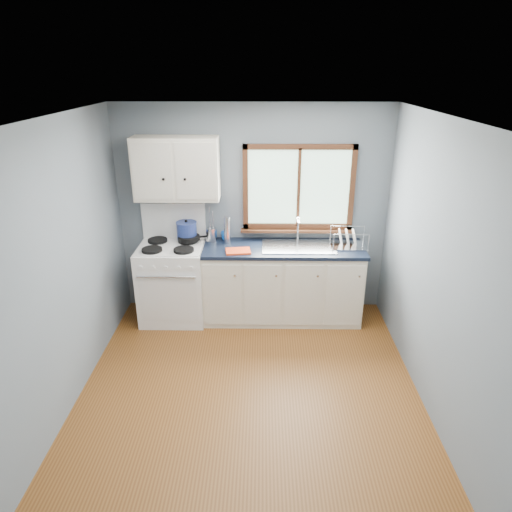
{
  "coord_description": "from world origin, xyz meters",
  "views": [
    {
      "loc": [
        0.11,
        -3.43,
        2.86
      ],
      "look_at": [
        0.05,
        0.9,
        1.05
      ],
      "focal_mm": 32.0,
      "sensor_mm": 36.0,
      "label": 1
    }
  ],
  "objects_px": {
    "base_cabinets": "(282,286)",
    "skillet": "(189,238)",
    "dish_rack": "(348,242)",
    "sink": "(298,252)",
    "gas_range": "(173,280)",
    "utensil_crock": "(211,234)",
    "thermos": "(227,230)",
    "stockpot": "(187,230)"
  },
  "relations": [
    {
      "from": "skillet",
      "to": "dish_rack",
      "type": "relative_size",
      "value": 0.97
    },
    {
      "from": "gas_range",
      "to": "thermos",
      "type": "xyz_separation_m",
      "value": [
        0.65,
        0.13,
        0.59
      ]
    },
    {
      "from": "stockpot",
      "to": "sink",
      "type": "bearing_deg",
      "value": -6.1
    },
    {
      "from": "skillet",
      "to": "base_cabinets",
      "type": "bearing_deg",
      "value": -20.21
    },
    {
      "from": "sink",
      "to": "utensil_crock",
      "type": "relative_size",
      "value": 2.01
    },
    {
      "from": "base_cabinets",
      "to": "utensil_crock",
      "type": "xyz_separation_m",
      "value": [
        -0.85,
        0.18,
        0.6
      ]
    },
    {
      "from": "sink",
      "to": "stockpot",
      "type": "height_order",
      "value": "sink"
    },
    {
      "from": "gas_range",
      "to": "stockpot",
      "type": "height_order",
      "value": "gas_range"
    },
    {
      "from": "gas_range",
      "to": "skillet",
      "type": "height_order",
      "value": "gas_range"
    },
    {
      "from": "utensil_crock",
      "to": "thermos",
      "type": "relative_size",
      "value": 1.29
    },
    {
      "from": "sink",
      "to": "thermos",
      "type": "bearing_deg",
      "value": 172.18
    },
    {
      "from": "base_cabinets",
      "to": "sink",
      "type": "height_order",
      "value": "sink"
    },
    {
      "from": "sink",
      "to": "thermos",
      "type": "relative_size",
      "value": 2.6
    },
    {
      "from": "base_cabinets",
      "to": "skillet",
      "type": "bearing_deg",
      "value": 174.26
    },
    {
      "from": "dish_rack",
      "to": "stockpot",
      "type": "bearing_deg",
      "value": 177.92
    },
    {
      "from": "stockpot",
      "to": "utensil_crock",
      "type": "bearing_deg",
      "value": 7.84
    },
    {
      "from": "stockpot",
      "to": "thermos",
      "type": "xyz_separation_m",
      "value": [
        0.48,
        -0.03,
        0.01
      ]
    },
    {
      "from": "skillet",
      "to": "utensil_crock",
      "type": "distance_m",
      "value": 0.27
    },
    {
      "from": "dish_rack",
      "to": "sink",
      "type": "bearing_deg",
      "value": -175.77
    },
    {
      "from": "gas_range",
      "to": "utensil_crock",
      "type": "relative_size",
      "value": 3.25
    },
    {
      "from": "base_cabinets",
      "to": "dish_rack",
      "type": "height_order",
      "value": "dish_rack"
    },
    {
      "from": "base_cabinets",
      "to": "dish_rack",
      "type": "bearing_deg",
      "value": 2.22
    },
    {
      "from": "base_cabinets",
      "to": "skillet",
      "type": "height_order",
      "value": "skillet"
    },
    {
      "from": "stockpot",
      "to": "base_cabinets",
      "type": "bearing_deg",
      "value": -7.04
    },
    {
      "from": "utensil_crock",
      "to": "dish_rack",
      "type": "relative_size",
      "value": 1.0
    },
    {
      "from": "base_cabinets",
      "to": "sink",
      "type": "distance_m",
      "value": 0.48
    },
    {
      "from": "skillet",
      "to": "stockpot",
      "type": "relative_size",
      "value": 1.34
    },
    {
      "from": "base_cabinets",
      "to": "utensil_crock",
      "type": "distance_m",
      "value": 1.05
    },
    {
      "from": "base_cabinets",
      "to": "sink",
      "type": "relative_size",
      "value": 2.2
    },
    {
      "from": "gas_range",
      "to": "sink",
      "type": "height_order",
      "value": "gas_range"
    },
    {
      "from": "skillet",
      "to": "utensil_crock",
      "type": "height_order",
      "value": "utensil_crock"
    },
    {
      "from": "base_cabinets",
      "to": "utensil_crock",
      "type": "bearing_deg",
      "value": 168.09
    },
    {
      "from": "skillet",
      "to": "dish_rack",
      "type": "distance_m",
      "value": 1.86
    },
    {
      "from": "gas_range",
      "to": "sink",
      "type": "relative_size",
      "value": 1.62
    },
    {
      "from": "base_cabinets",
      "to": "thermos",
      "type": "height_order",
      "value": "thermos"
    },
    {
      "from": "base_cabinets",
      "to": "dish_rack",
      "type": "relative_size",
      "value": 4.4
    },
    {
      "from": "stockpot",
      "to": "dish_rack",
      "type": "relative_size",
      "value": 0.72
    },
    {
      "from": "stockpot",
      "to": "dish_rack",
      "type": "distance_m",
      "value": 1.89
    },
    {
      "from": "thermos",
      "to": "stockpot",
      "type": "bearing_deg",
      "value": 176.92
    },
    {
      "from": "skillet",
      "to": "sink",
      "type": "bearing_deg",
      "value": -19.43
    },
    {
      "from": "skillet",
      "to": "thermos",
      "type": "relative_size",
      "value": 1.26
    },
    {
      "from": "sink",
      "to": "gas_range",
      "type": "bearing_deg",
      "value": -179.29
    }
  ]
}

